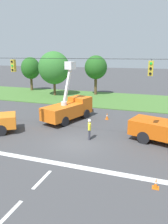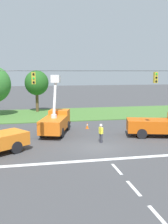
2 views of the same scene
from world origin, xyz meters
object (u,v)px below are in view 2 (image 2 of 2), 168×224
object	(u,v)px
tree_centre	(37,83)
utility_truck_support_far	(160,125)
utility_truck_bucket_lift	(56,121)
traffic_cone_foreground_left	(87,125)
road_worker	(101,132)

from	to	relation	value
tree_centre	utility_truck_support_far	bearing A→B (deg)	-57.79
tree_centre	utility_truck_bucket_lift	xyz separation A→B (m)	(1.57, -15.35, -3.35)
utility_truck_bucket_lift	utility_truck_support_far	xyz separation A→B (m)	(10.27, -3.44, -0.15)
traffic_cone_foreground_left	tree_centre	bearing A→B (deg)	111.32
road_worker	tree_centre	bearing A→B (deg)	104.99
tree_centre	utility_truck_support_far	world-z (taller)	tree_centre
road_worker	traffic_cone_foreground_left	xyz separation A→B (m)	(0.02, 6.18, -0.63)
utility_truck_support_far	traffic_cone_foreground_left	world-z (taller)	utility_truck_support_far
road_worker	traffic_cone_foreground_left	size ratio (longest dim) A/B	2.38
utility_truck_support_far	traffic_cone_foreground_left	size ratio (longest dim) A/B	8.91
utility_truck_support_far	road_worker	size ratio (longest dim) A/B	3.74
tree_centre	traffic_cone_foreground_left	world-z (taller)	tree_centre
utility_truck_bucket_lift	traffic_cone_foreground_left	bearing A→B (deg)	23.54
utility_truck_bucket_lift	utility_truck_support_far	distance (m)	10.83
traffic_cone_foreground_left	utility_truck_support_far	bearing A→B (deg)	-38.09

